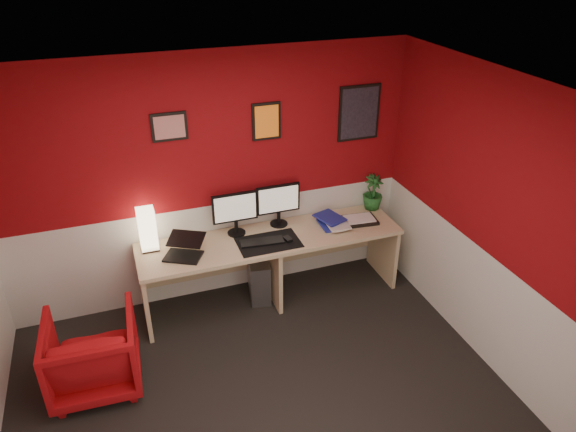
% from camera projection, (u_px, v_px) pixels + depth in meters
% --- Properties ---
extents(ground, '(4.00, 3.50, 0.01)m').
position_uv_depth(ground, '(268.00, 410.00, 4.27)').
color(ground, black).
rests_on(ground, ground).
extents(ceiling, '(4.00, 3.50, 0.01)m').
position_uv_depth(ceiling, '(260.00, 106.00, 3.07)').
color(ceiling, white).
rests_on(ceiling, ground).
extents(wall_back, '(4.00, 0.01, 2.50)m').
position_uv_depth(wall_back, '(210.00, 182.00, 5.12)').
color(wall_back, maroon).
rests_on(wall_back, ground).
extents(wall_right, '(0.01, 3.50, 2.50)m').
position_uv_depth(wall_right, '(503.00, 234.00, 4.25)').
color(wall_right, maroon).
rests_on(wall_right, ground).
extents(wainscot_back, '(4.00, 0.01, 1.00)m').
position_uv_depth(wainscot_back, '(216.00, 249.00, 5.47)').
color(wainscot_back, silver).
rests_on(wainscot_back, ground).
extents(wainscot_right, '(0.01, 3.50, 1.00)m').
position_uv_depth(wainscot_right, '(486.00, 309.00, 4.61)').
color(wainscot_right, silver).
rests_on(wainscot_right, ground).
extents(desk, '(2.60, 0.65, 0.73)m').
position_uv_depth(desk, '(272.00, 268.00, 5.40)').
color(desk, tan).
rests_on(desk, ground).
extents(shoji_lamp, '(0.16, 0.16, 0.40)m').
position_uv_depth(shoji_lamp, '(148.00, 230.00, 4.94)').
color(shoji_lamp, '#FFE5B2').
rests_on(shoji_lamp, desk).
extents(laptop, '(0.40, 0.36, 0.22)m').
position_uv_depth(laptop, '(182.00, 247.00, 4.86)').
color(laptop, black).
rests_on(laptop, desk).
extents(monitor_left, '(0.45, 0.06, 0.58)m').
position_uv_depth(monitor_left, '(235.00, 208.00, 5.15)').
color(monitor_left, black).
rests_on(monitor_left, desk).
extents(monitor_right, '(0.45, 0.06, 0.58)m').
position_uv_depth(monitor_right, '(279.00, 199.00, 5.31)').
color(monitor_right, black).
rests_on(monitor_right, desk).
extents(desk_mat, '(0.60, 0.38, 0.01)m').
position_uv_depth(desk_mat, '(269.00, 242.00, 5.13)').
color(desk_mat, black).
rests_on(desk_mat, desk).
extents(keyboard, '(0.43, 0.18, 0.02)m').
position_uv_depth(keyboard, '(262.00, 242.00, 5.12)').
color(keyboard, black).
rests_on(keyboard, desk_mat).
extents(mouse, '(0.08, 0.11, 0.03)m').
position_uv_depth(mouse, '(288.00, 239.00, 5.15)').
color(mouse, black).
rests_on(mouse, desk_mat).
extents(book_bottom, '(0.22, 0.28, 0.03)m').
position_uv_depth(book_bottom, '(321.00, 226.00, 5.39)').
color(book_bottom, navy).
rests_on(book_bottom, desk).
extents(book_middle, '(0.22, 0.30, 0.02)m').
position_uv_depth(book_middle, '(327.00, 225.00, 5.35)').
color(book_middle, silver).
rests_on(book_middle, book_bottom).
extents(book_top, '(0.31, 0.35, 0.03)m').
position_uv_depth(book_top, '(321.00, 221.00, 5.38)').
color(book_top, navy).
rests_on(book_top, book_middle).
extents(zen_tray, '(0.37, 0.28, 0.03)m').
position_uv_depth(zen_tray, '(359.00, 220.00, 5.50)').
color(zen_tray, black).
rests_on(zen_tray, desk).
extents(potted_plant, '(0.25, 0.25, 0.38)m').
position_uv_depth(potted_plant, '(373.00, 192.00, 5.67)').
color(potted_plant, '#19591E').
rests_on(potted_plant, desk).
extents(pc_tower, '(0.28, 0.48, 0.45)m').
position_uv_depth(pc_tower, '(259.00, 276.00, 5.51)').
color(pc_tower, '#99999E').
rests_on(pc_tower, ground).
extents(armchair, '(0.74, 0.76, 0.66)m').
position_uv_depth(armchair, '(93.00, 353.00, 4.37)').
color(armchair, '#A51014').
rests_on(armchair, ground).
extents(art_left, '(0.32, 0.02, 0.26)m').
position_uv_depth(art_left, '(169.00, 127.00, 4.72)').
color(art_left, red).
rests_on(art_left, wall_back).
extents(art_center, '(0.28, 0.02, 0.36)m').
position_uv_depth(art_center, '(266.00, 121.00, 5.01)').
color(art_center, orange).
rests_on(art_center, wall_back).
extents(art_right, '(0.44, 0.02, 0.56)m').
position_uv_depth(art_right, '(359.00, 113.00, 5.30)').
color(art_right, black).
rests_on(art_right, wall_back).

